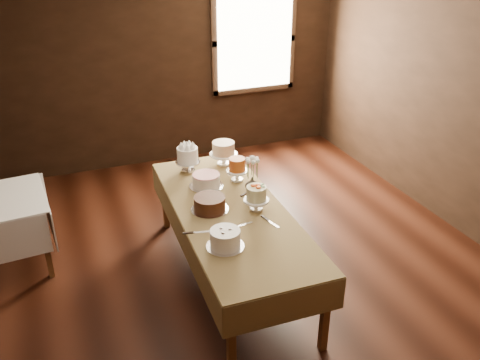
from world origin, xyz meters
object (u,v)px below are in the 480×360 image
object	(u,v)px
cake_swirl	(225,239)
cake_server_c	(210,196)
cake_meringue	(188,160)
display_table	(231,215)
cake_speckled	(224,154)
cake_caramel	(237,171)
cake_flowers	(256,199)
cake_server_e	(203,232)
cake_chocolate	(210,204)
cake_server_b	(273,224)
cake_server_d	(252,190)
flower_vase	(252,184)
cake_lattice	(206,181)
cake_server_a	(245,224)

from	to	relation	value
cake_swirl	cake_server_c	distance (m)	0.86
cake_meringue	cake_server_c	xyz separation A→B (m)	(0.04, -0.61, -0.12)
display_table	cake_speckled	xyz separation A→B (m)	(0.27, 0.94, 0.17)
cake_meringue	cake_caramel	world-z (taller)	cake_meringue
cake_flowers	cake_meringue	bearing A→B (deg)	109.14
cake_server_e	cake_chocolate	bearing A→B (deg)	74.08
cake_meringue	cake_server_b	xyz separation A→B (m)	(0.38, -1.28, -0.12)
cake_caramel	cake_server_e	size ratio (longest dim) A/B	1.04
cake_meringue	cake_caramel	distance (m)	0.55
cake_swirl	cake_server_d	bearing A→B (deg)	54.80
cake_meringue	cake_server_e	size ratio (longest dim) A/B	1.15
display_table	cake_chocolate	distance (m)	0.22
cake_swirl	flower_vase	xyz separation A→B (m)	(0.57, 0.81, -0.00)
cake_meringue	cake_lattice	world-z (taller)	cake_meringue
cake_lattice	cake_flowers	bearing A→B (deg)	-64.86
cake_server_a	cake_server_e	xyz separation A→B (m)	(-0.37, 0.02, 0.00)
cake_server_b	cake_server_d	distance (m)	0.64
cake_server_c	display_table	bearing A→B (deg)	-166.80
display_table	cake_server_b	distance (m)	0.45
cake_speckled	cake_caramel	xyz separation A→B (m)	(-0.01, -0.42, -0.01)
cake_speckled	cake_lattice	distance (m)	0.55
cake_speckled	cake_chocolate	world-z (taller)	cake_speckled
cake_lattice	flower_vase	distance (m)	0.45
cake_caramel	cake_server_c	bearing A→B (deg)	-147.87
cake_server_b	flower_vase	size ratio (longest dim) A/B	1.70
cake_meringue	cake_chocolate	distance (m)	0.85
cake_caramel	cake_flowers	distance (m)	0.61
cake_server_b	cake_server_d	world-z (taller)	same
cake_server_b	cake_meringue	bearing A→B (deg)	-177.53
cake_meringue	cake_flowers	bearing A→B (deg)	-70.86
display_table	cake_lattice	bearing A→B (deg)	96.87
cake_server_a	cake_speckled	bearing A→B (deg)	68.48
cake_meringue	cake_server_c	bearing A→B (deg)	-86.25
flower_vase	cake_caramel	bearing A→B (deg)	101.67
cake_speckled	cake_server_a	xyz separation A→B (m)	(-0.25, -1.23, -0.11)
cake_speckled	cake_swirl	size ratio (longest dim) A/B	0.93
cake_server_a	cake_meringue	bearing A→B (deg)	87.30
cake_server_e	flower_vase	xyz separation A→B (m)	(0.67, 0.53, 0.07)
cake_server_e	cake_server_b	bearing A→B (deg)	2.29
cake_chocolate	cake_server_d	distance (m)	0.54
cake_speckled	cake_chocolate	distance (m)	0.99
cake_speckled	cake_server_d	xyz separation A→B (m)	(0.05, -0.68, -0.11)
cake_chocolate	cake_server_e	bearing A→B (deg)	-117.93
cake_server_a	cake_server_e	world-z (taller)	same
display_table	flower_vase	size ratio (longest dim) A/B	17.20
cake_server_b	cake_speckled	bearing A→B (deg)	164.94
cake_lattice	cake_chocolate	bearing A→B (deg)	-104.17
cake_caramel	cake_server_b	distance (m)	0.90
cake_speckled	cake_server_e	distance (m)	1.36
cake_caramel	cake_server_d	size ratio (longest dim) A/B	1.04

